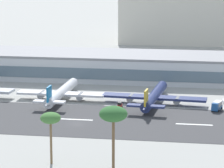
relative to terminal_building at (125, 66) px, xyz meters
The scene contains 12 objects.
ground_plane 77.10m from the terminal_building, 94.00° to the right, with size 1400.00×1400.00×0.00m, color #9E9E99.
runway_strip 71.64m from the terminal_building, 94.31° to the right, with size 800.00×40.65×0.08m, color #38383A.
runway_centreline_dash_4 71.78m from the terminal_building, 95.59° to the right, with size 12.00×1.20×0.01m, color white.
runway_centreline_dash_5 78.63m from the terminal_building, 65.23° to the right, with size 12.00×1.20×0.01m, color white.
terminal_building is the anchor object (origin of this frame).
distant_hotel_block 123.83m from the terminal_building, 73.40° to the left, with size 105.85×32.69×49.24m, color beige.
airliner_blue_tail_gate_1 48.92m from the terminal_building, 111.96° to the right, with size 33.88×42.62×8.89m.
airliner_gold_tail_gate_2 49.20m from the terminal_building, 69.50° to the right, with size 39.16×42.99×8.97m.
service_baggage_tug_0 53.79m from the terminal_building, 84.05° to the right, with size 1.88×3.20×2.20m.
service_box_truck_1 65.39m from the terminal_building, 51.88° to the right, with size 4.10×6.44×3.25m.
palm_tree_0 115.84m from the terminal_building, 91.87° to the right, with size 5.45×5.45×14.12m.
palm_tree_1 118.33m from the terminal_building, 83.57° to the right, with size 7.30×7.30×16.86m.
Camera 1 is at (42.17, -191.97, 55.35)m, focal length 99.50 mm.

